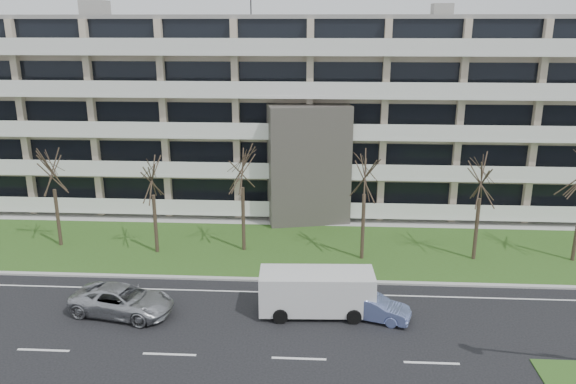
{
  "coord_description": "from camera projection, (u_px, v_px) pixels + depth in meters",
  "views": [
    {
      "loc": [
        0.79,
        -22.32,
        14.7
      ],
      "look_at": [
        -1.08,
        10.0,
        4.94
      ],
      "focal_mm": 35.0,
      "sensor_mm": 36.0,
      "label": 1
    }
  ],
  "objects": [
    {
      "name": "curb",
      "position": [
        304.0,
        281.0,
        33.25
      ],
      "size": [
        90.0,
        0.35,
        0.12
      ],
      "primitive_type": "cube",
      "color": "#B2B2AD",
      "rests_on": "ground"
    },
    {
      "name": "tree_1",
      "position": [
        51.0,
        167.0,
        37.05
      ],
      "size": [
        3.6,
        3.6,
        7.2
      ],
      "color": "#382B21",
      "rests_on": "ground"
    },
    {
      "name": "grass_verge",
      "position": [
        306.0,
        249.0,
        38.04
      ],
      "size": [
        90.0,
        10.0,
        0.06
      ],
      "primitive_type": "cube",
      "color": "#32501A",
      "rests_on": "ground"
    },
    {
      "name": "tree_2",
      "position": [
        152.0,
        172.0,
        35.91
      ],
      "size": [
        3.58,
        3.58,
        7.17
      ],
      "color": "#382B21",
      "rests_on": "ground"
    },
    {
      "name": "blue_sedan",
      "position": [
        372.0,
        307.0,
        28.94
      ],
      "size": [
        4.1,
        2.44,
        1.28
      ],
      "primitive_type": "imported",
      "rotation": [
        0.0,
        0.0,
        1.27
      ],
      "color": "#7C8FD8",
      "rests_on": "ground"
    },
    {
      "name": "white_van",
      "position": [
        318.0,
        289.0,
        29.31
      ],
      "size": [
        6.06,
        2.67,
        2.31
      ],
      "rotation": [
        0.0,
        0.0,
        0.04
      ],
      "color": "silver",
      "rests_on": "ground"
    },
    {
      "name": "tree_4",
      "position": [
        365.0,
        168.0,
        34.72
      ],
      "size": [
        3.92,
        3.92,
        7.84
      ],
      "color": "#382B21",
      "rests_on": "ground"
    },
    {
      "name": "tree_5",
      "position": [
        482.0,
        174.0,
        34.73
      ],
      "size": [
        3.71,
        3.71,
        7.42
      ],
      "color": "#382B21",
      "rests_on": "ground"
    },
    {
      "name": "lane_edge_line",
      "position": [
        303.0,
        293.0,
        31.84
      ],
      "size": [
        90.0,
        0.12,
        0.01
      ],
      "primitive_type": "cube",
      "color": "white",
      "rests_on": "ground"
    },
    {
      "name": "tree_3",
      "position": [
        242.0,
        162.0,
        36.11
      ],
      "size": [
        3.95,
        3.95,
        7.9
      ],
      "color": "#382B21",
      "rests_on": "ground"
    },
    {
      "name": "apartment_building",
      "position": [
        311.0,
        110.0,
        47.63
      ],
      "size": [
        60.5,
        15.1,
        18.75
      ],
      "color": "#C6B19A",
      "rests_on": "ground"
    },
    {
      "name": "sidewalk",
      "position": [
        308.0,
        221.0,
        43.3
      ],
      "size": [
        90.0,
        2.0,
        0.08
      ],
      "primitive_type": "cube",
      "color": "#B2B2AD",
      "rests_on": "ground"
    },
    {
      "name": "ground",
      "position": [
        299.0,
        359.0,
        25.63
      ],
      "size": [
        160.0,
        160.0,
        0.0
      ],
      "primitive_type": "plane",
      "color": "black",
      "rests_on": "ground"
    },
    {
      "name": "silver_pickup",
      "position": [
        122.0,
        300.0,
        29.42
      ],
      "size": [
        5.78,
        3.49,
        1.5
      ],
      "primitive_type": "imported",
      "rotation": [
        0.0,
        0.0,
        1.38
      ],
      "color": "#AAACB2",
      "rests_on": "ground"
    }
  ]
}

